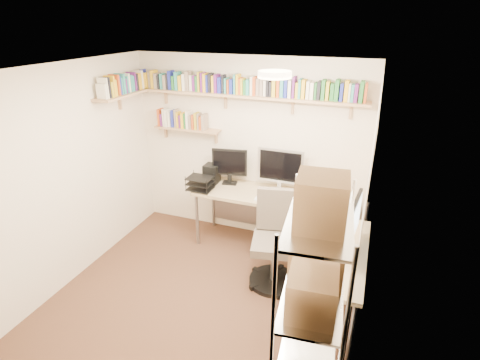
% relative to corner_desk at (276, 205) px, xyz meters
% --- Properties ---
extents(ground, '(3.20, 3.20, 0.00)m').
position_rel_corner_desk_xyz_m(ground, '(-0.58, -0.92, -0.79)').
color(ground, '#4A291F').
rests_on(ground, ground).
extents(room_shell, '(3.24, 3.04, 2.52)m').
position_rel_corner_desk_xyz_m(room_shell, '(-0.57, -0.92, 0.75)').
color(room_shell, beige).
rests_on(room_shell, ground).
extents(wall_shelves, '(3.12, 1.09, 0.80)m').
position_rel_corner_desk_xyz_m(wall_shelves, '(-1.00, 0.38, 1.24)').
color(wall_shelves, tan).
rests_on(wall_shelves, ground).
extents(corner_desk, '(2.34, 2.04, 1.39)m').
position_rel_corner_desk_xyz_m(corner_desk, '(0.00, 0.00, 0.00)').
color(corner_desk, tan).
rests_on(corner_desk, ground).
extents(office_chair, '(0.61, 0.61, 1.13)m').
position_rel_corner_desk_xyz_m(office_chair, '(0.11, -0.40, -0.32)').
color(office_chair, black).
rests_on(office_chair, ground).
extents(wire_rack, '(0.48, 0.87, 2.14)m').
position_rel_corner_desk_xyz_m(wire_rack, '(0.78, -2.02, 0.63)').
color(wire_rack, silver).
rests_on(wire_rack, ground).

